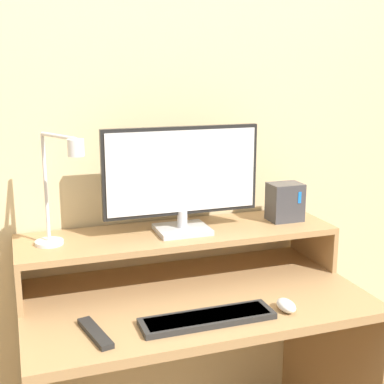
# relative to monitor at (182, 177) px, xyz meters

# --- Properties ---
(wall_back) EXTENTS (6.00, 0.05, 2.50)m
(wall_back) POSITION_rel_monitor_xyz_m (-0.01, 0.20, 0.15)
(wall_back) COLOR beige
(wall_back) RESTS_ON ground_plane
(desk) EXTENTS (1.12, 0.64, 0.73)m
(desk) POSITION_rel_monitor_xyz_m (-0.01, -0.15, -0.59)
(desk) COLOR #A87F51
(desk) RESTS_ON ground_plane
(monitor_shelf) EXTENTS (1.12, 0.31, 0.17)m
(monitor_shelf) POSITION_rel_monitor_xyz_m (-0.01, 0.01, -0.22)
(monitor_shelf) COLOR #A87F51
(monitor_shelf) RESTS_ON desk
(monitor) EXTENTS (0.55, 0.16, 0.37)m
(monitor) POSITION_rel_monitor_xyz_m (0.00, 0.00, 0.00)
(monitor) COLOR #BCBCC1
(monitor) RESTS_ON monitor_shelf
(desk_lamp) EXTENTS (0.15, 0.23, 0.37)m
(desk_lamp) POSITION_rel_monitor_xyz_m (-0.42, -0.06, 0.00)
(desk_lamp) COLOR silver
(desk_lamp) RESTS_ON monitor_shelf
(router_dock) EXTENTS (0.12, 0.10, 0.14)m
(router_dock) POSITION_rel_monitor_xyz_m (0.41, 0.01, -0.13)
(router_dock) COLOR #3D3D42
(router_dock) RESTS_ON monitor_shelf
(keyboard) EXTENTS (0.41, 0.11, 0.02)m
(keyboard) POSITION_rel_monitor_xyz_m (-0.03, -0.35, -0.36)
(keyboard) COLOR #282828
(keyboard) RESTS_ON desk
(mouse) EXTENTS (0.05, 0.09, 0.04)m
(mouse) POSITION_rel_monitor_xyz_m (0.22, -0.36, -0.35)
(mouse) COLOR white
(mouse) RESTS_ON desk
(remote_control) EXTENTS (0.08, 0.19, 0.02)m
(remote_control) POSITION_rel_monitor_xyz_m (-0.36, -0.32, -0.36)
(remote_control) COLOR black
(remote_control) RESTS_ON desk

